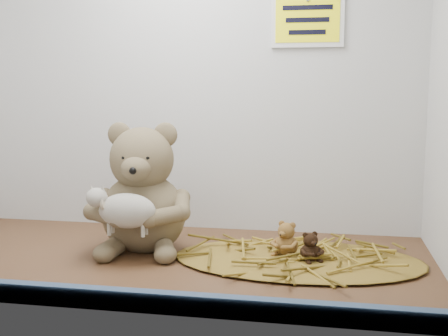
% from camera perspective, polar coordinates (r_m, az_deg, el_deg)
% --- Properties ---
extents(alcove_shell, '(1.20, 0.60, 0.90)m').
position_cam_1_polar(alcove_shell, '(1.31, -5.43, 11.12)').
color(alcove_shell, '#3F2616').
rests_on(alcove_shell, ground).
extents(front_rail, '(1.19, 0.02, 0.04)m').
position_cam_1_polar(front_rail, '(1.02, -11.06, -12.90)').
color(front_rail, '#3C5473').
rests_on(front_rail, shelf_floor).
extents(straw_bed, '(0.56, 0.32, 0.01)m').
position_cam_1_polar(straw_bed, '(1.27, 7.51, -9.18)').
color(straw_bed, brown).
rests_on(straw_bed, shelf_floor).
extents(main_teddy, '(0.27, 0.29, 0.30)m').
position_cam_1_polar(main_teddy, '(1.33, -8.24, -1.90)').
color(main_teddy, olive).
rests_on(main_teddy, shelf_floor).
extents(toy_lamb, '(0.17, 0.10, 0.11)m').
position_cam_1_polar(toy_lamb, '(1.24, -9.81, -4.31)').
color(toy_lamb, '#B0A89E').
rests_on(toy_lamb, main_teddy).
extents(mini_teddy_tan, '(0.09, 0.09, 0.08)m').
position_cam_1_polar(mini_teddy_tan, '(1.27, 6.37, -7.00)').
color(mini_teddy_tan, brown).
rests_on(mini_teddy_tan, straw_bed).
extents(mini_teddy_brown, '(0.07, 0.07, 0.07)m').
position_cam_1_polar(mini_teddy_brown, '(1.24, 8.74, -7.78)').
color(mini_teddy_brown, black).
rests_on(mini_teddy_brown, straw_bed).
extents(wall_sign, '(0.16, 0.01, 0.11)m').
position_cam_1_polar(wall_sign, '(1.47, 8.48, 14.63)').
color(wall_sign, '#FFF90D').
rests_on(wall_sign, back_wall).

